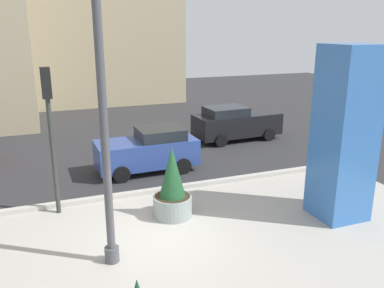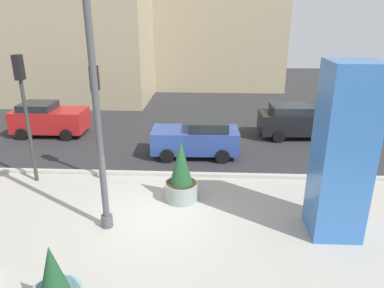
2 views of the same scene
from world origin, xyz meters
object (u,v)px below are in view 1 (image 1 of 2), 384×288
object	(u,v)px
art_pillar_blue	(344,135)
potted_plant_near_right	(172,189)
car_curb_east	(148,150)
lamp_post	(104,126)
car_curb_west	(236,123)
traffic_light_far_side	(49,117)

from	to	relation	value
art_pillar_blue	potted_plant_near_right	xyz separation A→B (m)	(-4.79, 1.76, -1.69)
potted_plant_near_right	car_curb_east	size ratio (longest dim) A/B	0.56
lamp_post	art_pillar_blue	distance (m)	7.06
art_pillar_blue	car_curb_east	xyz separation A→B (m)	(-4.39, 6.07, -1.74)
car_curb_west	lamp_post	bearing A→B (deg)	-131.36
art_pillar_blue	potted_plant_near_right	distance (m)	5.38
traffic_light_far_side	lamp_post	bearing A→B (deg)	-72.21
car_curb_east	lamp_post	bearing A→B (deg)	-112.92
lamp_post	car_curb_west	distance (m)	12.47
art_pillar_blue	car_curb_west	xyz separation A→B (m)	(1.05, 9.05, -1.72)
traffic_light_far_side	car_curb_east	distance (m)	5.13
traffic_light_far_side	potted_plant_near_right	bearing A→B (deg)	-24.77
potted_plant_near_right	car_curb_west	bearing A→B (deg)	51.27
potted_plant_near_right	car_curb_east	xyz separation A→B (m)	(0.40, 4.31, -0.05)
traffic_light_far_side	car_curb_west	bearing A→B (deg)	32.21
potted_plant_near_right	traffic_light_far_side	bearing A→B (deg)	155.23
potted_plant_near_right	traffic_light_far_side	size ratio (longest dim) A/B	0.50
lamp_post	car_curb_east	world-z (taller)	lamp_post
art_pillar_blue	traffic_light_far_side	world-z (taller)	art_pillar_blue
lamp_post	traffic_light_far_side	world-z (taller)	lamp_post
lamp_post	art_pillar_blue	bearing A→B (deg)	0.85
lamp_post	car_curb_west	size ratio (longest dim) A/B	1.58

